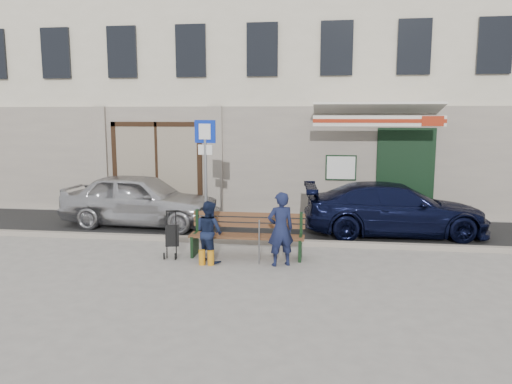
% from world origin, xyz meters
% --- Properties ---
extents(ground, '(80.00, 80.00, 0.00)m').
position_xyz_m(ground, '(0.00, 0.00, 0.00)').
color(ground, '#9E9991').
rests_on(ground, ground).
extents(asphalt_lane, '(60.00, 3.20, 0.01)m').
position_xyz_m(asphalt_lane, '(0.00, 3.10, 0.01)').
color(asphalt_lane, '#282828').
rests_on(asphalt_lane, ground).
extents(curb, '(60.00, 0.18, 0.12)m').
position_xyz_m(curb, '(0.00, 1.50, 0.06)').
color(curb, '#9E9384').
rests_on(curb, ground).
extents(building, '(20.00, 8.27, 10.00)m').
position_xyz_m(building, '(0.01, 8.45, 4.97)').
color(building, beige).
rests_on(building, ground).
extents(car_silver, '(4.30, 1.98, 1.43)m').
position_xyz_m(car_silver, '(-3.03, 2.97, 0.71)').
color(car_silver, '#BABABF').
rests_on(car_silver, ground).
extents(car_navy, '(4.59, 2.15, 1.30)m').
position_xyz_m(car_navy, '(3.57, 2.85, 0.65)').
color(car_navy, black).
rests_on(car_navy, ground).
extents(parking_sign, '(0.52, 0.15, 2.84)m').
position_xyz_m(parking_sign, '(-0.92, 1.68, 1.92)').
color(parking_sign, gray).
rests_on(parking_sign, ground).
extents(bench, '(2.40, 1.17, 0.98)m').
position_xyz_m(bench, '(0.20, 0.41, 0.46)').
color(bench, brown).
rests_on(bench, ground).
extents(man, '(0.64, 0.54, 1.48)m').
position_xyz_m(man, '(1.00, -0.09, 0.74)').
color(man, '#161C3C').
rests_on(man, ground).
extents(woman, '(0.77, 0.74, 1.25)m').
position_xyz_m(woman, '(-0.45, -0.03, 0.63)').
color(woman, '#141C37').
rests_on(woman, ground).
extents(stroller, '(0.34, 0.44, 0.97)m').
position_xyz_m(stroller, '(-1.30, 0.19, 0.43)').
color(stroller, black).
rests_on(stroller, ground).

